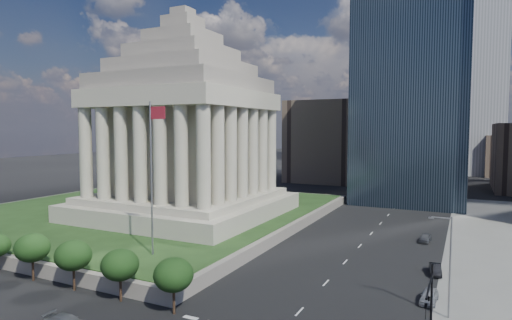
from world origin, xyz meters
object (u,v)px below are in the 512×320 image
Objects in this scene: parked_sedan_near at (429,296)px; parked_sedan_mid at (435,269)px; traffic_signal_ne at (430,307)px; parked_sedan_far at (425,238)px; street_lamp_north at (448,261)px; war_memorial at (184,113)px; flagpole at (152,170)px.

parked_sedan_mid is (0.00, 9.83, -0.04)m from parked_sedan_near.
parked_sedan_far is at bearing 94.95° from traffic_signal_ne.
parked_sedan_near reaches higher than parked_sedan_far.
street_lamp_north reaches higher than parked_sedan_mid.
war_memorial is 1.95× the size of flagpole.
parked_sedan_near is at bearing 119.42° from street_lamp_north.
flagpole is at bearing 163.29° from traffic_signal_ne.
traffic_signal_ne is 15.28m from parked_sedan_near.
parked_sedan_near is 25.97m from parked_sedan_far.
war_memorial is at bearing 116.89° from flagpole.
parked_sedan_far is at bearing 99.06° from parked_sedan_near.
war_memorial is at bearing 160.07° from parked_sedan_near.
street_lamp_north reaches higher than parked_sedan_near.
flagpole is at bearing -178.37° from street_lamp_north.
traffic_signal_ne is 2.06× the size of parked_sedan_mid.
parked_sedan_mid is at bearing -12.31° from war_memorial.
traffic_signal_ne is 2.00× the size of parked_sedan_near.
traffic_signal_ne reaches higher than parked_sedan_near.
parked_sedan_near is 1.02× the size of parked_sedan_far.
war_memorial is 9.94× the size of parked_sedan_far.
flagpole reaches higher than street_lamp_north.
parked_sedan_mid is at bearing 92.35° from traffic_signal_ne.
parked_sedan_near is 9.83m from parked_sedan_mid.
war_memorial reaches higher than parked_sedan_mid.
flagpole reaches higher than parked_sedan_mid.
street_lamp_north is (0.83, 11.30, 0.41)m from traffic_signal_ne.
street_lamp_north is 29.84m from parked_sedan_far.
war_memorial is 50.99m from parked_sedan_mid.
war_memorial reaches higher than street_lamp_north.
war_memorial is 3.90× the size of street_lamp_north.
parked_sedan_near is (-1.00, 14.55, -4.57)m from traffic_signal_ne.
flagpole is at bearing -63.11° from war_memorial.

